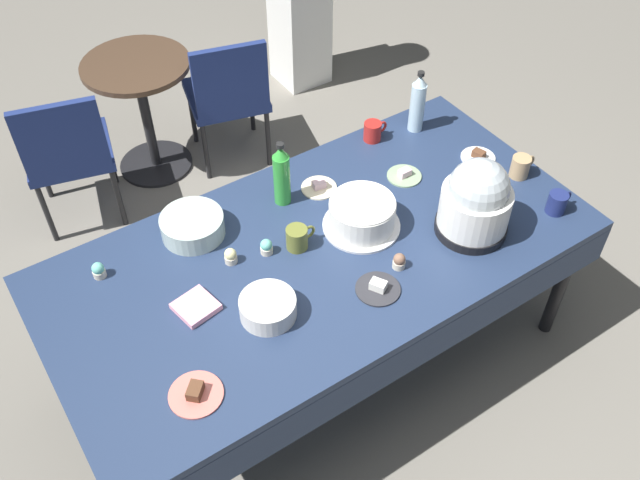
# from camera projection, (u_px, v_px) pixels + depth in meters

# --- Properties ---
(ground) EXTENTS (9.00, 9.00, 0.00)m
(ground) POSITION_uv_depth(u_px,v_px,m) (320.00, 357.00, 3.33)
(ground) COLOR slate
(potluck_table) EXTENTS (2.20, 1.10, 0.75)m
(potluck_table) POSITION_uv_depth(u_px,v_px,m) (320.00, 259.00, 2.83)
(potluck_table) COLOR navy
(potluck_table) RESTS_ON ground
(frosted_layer_cake) EXTENTS (0.32, 0.32, 0.14)m
(frosted_layer_cake) POSITION_uv_depth(u_px,v_px,m) (362.00, 215.00, 2.83)
(frosted_layer_cake) COLOR silver
(frosted_layer_cake) RESTS_ON potluck_table
(slow_cooker) EXTENTS (0.29, 0.29, 0.35)m
(slow_cooker) POSITION_uv_depth(u_px,v_px,m) (476.00, 201.00, 2.75)
(slow_cooker) COLOR black
(slow_cooker) RESTS_ON potluck_table
(glass_salad_bowl) EXTENTS (0.26, 0.26, 0.09)m
(glass_salad_bowl) POSITION_uv_depth(u_px,v_px,m) (193.00, 226.00, 2.81)
(glass_salad_bowl) COLOR #B2C6BC
(glass_salad_bowl) RESTS_ON potluck_table
(ceramic_snack_bowl) EXTENTS (0.21, 0.21, 0.08)m
(ceramic_snack_bowl) POSITION_uv_depth(u_px,v_px,m) (268.00, 307.00, 2.53)
(ceramic_snack_bowl) COLOR silver
(ceramic_snack_bowl) RESTS_ON potluck_table
(dessert_plate_charcoal) EXTENTS (0.17, 0.17, 0.04)m
(dessert_plate_charcoal) POSITION_uv_depth(u_px,v_px,m) (378.00, 288.00, 2.63)
(dessert_plate_charcoal) COLOR #2D2D33
(dessert_plate_charcoal) RESTS_ON potluck_table
(dessert_plate_white) EXTENTS (0.16, 0.16, 0.04)m
(dessert_plate_white) POSITION_uv_depth(u_px,v_px,m) (478.00, 157.00, 3.18)
(dessert_plate_white) COLOR white
(dessert_plate_white) RESTS_ON potluck_table
(dessert_plate_cream) EXTENTS (0.16, 0.16, 0.04)m
(dessert_plate_cream) POSITION_uv_depth(u_px,v_px,m) (319.00, 187.00, 3.03)
(dessert_plate_cream) COLOR beige
(dessert_plate_cream) RESTS_ON potluck_table
(dessert_plate_sage) EXTENTS (0.15, 0.15, 0.04)m
(dessert_plate_sage) POSITION_uv_depth(u_px,v_px,m) (404.00, 175.00, 3.09)
(dessert_plate_sage) COLOR #8CA87F
(dessert_plate_sage) RESTS_ON potluck_table
(dessert_plate_coral) EXTENTS (0.19, 0.19, 0.05)m
(dessert_plate_coral) POSITION_uv_depth(u_px,v_px,m) (196.00, 393.00, 2.31)
(dessert_plate_coral) COLOR #E07266
(dessert_plate_coral) RESTS_ON potluck_table
(cupcake_lemon) EXTENTS (0.05, 0.05, 0.07)m
(cupcake_lemon) POSITION_uv_depth(u_px,v_px,m) (98.00, 270.00, 2.66)
(cupcake_lemon) COLOR beige
(cupcake_lemon) RESTS_ON potluck_table
(cupcake_cocoa) EXTENTS (0.05, 0.05, 0.07)m
(cupcake_cocoa) POSITION_uv_depth(u_px,v_px,m) (231.00, 256.00, 2.72)
(cupcake_cocoa) COLOR beige
(cupcake_cocoa) RESTS_ON potluck_table
(cupcake_mint) EXTENTS (0.05, 0.05, 0.07)m
(cupcake_mint) POSITION_uv_depth(u_px,v_px,m) (266.00, 247.00, 2.75)
(cupcake_mint) COLOR beige
(cupcake_mint) RESTS_ON potluck_table
(cupcake_rose) EXTENTS (0.05, 0.05, 0.07)m
(cupcake_rose) POSITION_uv_depth(u_px,v_px,m) (399.00, 261.00, 2.70)
(cupcake_rose) COLOR beige
(cupcake_rose) RESTS_ON potluck_table
(soda_bottle_water) EXTENTS (0.07, 0.07, 0.31)m
(soda_bottle_water) POSITION_uv_depth(u_px,v_px,m) (418.00, 103.00, 3.24)
(soda_bottle_water) COLOR silver
(soda_bottle_water) RESTS_ON potluck_table
(soda_bottle_lime_soda) EXTENTS (0.07, 0.07, 0.31)m
(soda_bottle_lime_soda) POSITION_uv_depth(u_px,v_px,m) (282.00, 175.00, 2.88)
(soda_bottle_lime_soda) COLOR green
(soda_bottle_lime_soda) RESTS_ON potluck_table
(coffee_mug_tan) EXTENTS (0.13, 0.08, 0.10)m
(coffee_mug_tan) POSITION_uv_depth(u_px,v_px,m) (521.00, 166.00, 3.07)
(coffee_mug_tan) COLOR tan
(coffee_mug_tan) RESTS_ON potluck_table
(coffee_mug_navy) EXTENTS (0.12, 0.08, 0.09)m
(coffee_mug_navy) POSITION_uv_depth(u_px,v_px,m) (557.00, 203.00, 2.91)
(coffee_mug_navy) COLOR navy
(coffee_mug_navy) RESTS_ON potluck_table
(coffee_mug_olive) EXTENTS (0.13, 0.09, 0.10)m
(coffee_mug_olive) POSITION_uv_depth(u_px,v_px,m) (297.00, 238.00, 2.76)
(coffee_mug_olive) COLOR olive
(coffee_mug_olive) RESTS_ON potluck_table
(coffee_mug_red) EXTENTS (0.12, 0.08, 0.09)m
(coffee_mug_red) POSITION_uv_depth(u_px,v_px,m) (373.00, 131.00, 3.25)
(coffee_mug_red) COLOR #B2231E
(coffee_mug_red) RESTS_ON potluck_table
(paper_napkin_stack) EXTENTS (0.16, 0.16, 0.02)m
(paper_napkin_stack) POSITION_uv_depth(u_px,v_px,m) (196.00, 306.00, 2.57)
(paper_napkin_stack) COLOR pink
(paper_napkin_stack) RESTS_ON potluck_table
(maroon_chair_left) EXTENTS (0.53, 0.53, 0.85)m
(maroon_chair_left) POSITION_uv_depth(u_px,v_px,m) (67.00, 150.00, 3.64)
(maroon_chair_left) COLOR navy
(maroon_chair_left) RESTS_ON ground
(maroon_chair_right) EXTENTS (0.54, 0.54, 0.85)m
(maroon_chair_right) POSITION_uv_depth(u_px,v_px,m) (228.00, 93.00, 4.00)
(maroon_chair_right) COLOR navy
(maroon_chair_right) RESTS_ON ground
(round_cafe_table) EXTENTS (0.60, 0.60, 0.72)m
(round_cafe_table) POSITION_uv_depth(u_px,v_px,m) (142.00, 97.00, 3.96)
(round_cafe_table) COLOR #473323
(round_cafe_table) RESTS_ON ground
(water_cooler) EXTENTS (0.32, 0.32, 1.24)m
(water_cooler) POSITION_uv_depth(u_px,v_px,m) (299.00, 0.00, 4.58)
(water_cooler) COLOR silver
(water_cooler) RESTS_ON ground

